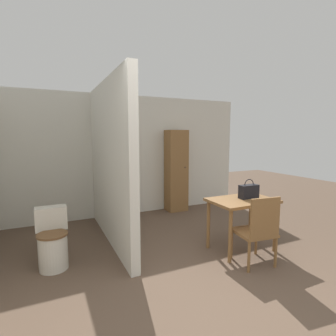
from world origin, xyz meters
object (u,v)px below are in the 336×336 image
Objects in this scene: toilet at (53,242)px; handbag at (249,191)px; wooden_chair at (258,229)px; wooden_cabinet at (176,171)px; dining_table at (242,207)px.

toilet is 2.77m from handbag.
wooden_cabinet is (0.22, 2.72, 0.41)m from wooden_chair.
dining_table is 0.51m from wooden_chair.
toilet is at bearing 166.06° from dining_table.
toilet is at bearing 162.58° from wooden_chair.
wooden_cabinet is (0.07, 2.25, 0.25)m from dining_table.
wooden_chair is at bearing -24.64° from toilet.
handbag is at bearing -13.03° from toilet.
handbag is (0.27, 0.48, 0.37)m from wooden_chair.
wooden_cabinet is at bearing 92.68° from wooden_chair.
toilet is at bearing -147.91° from wooden_cabinet.
handbag reaches higher than wooden_chair.
wooden_chair is at bearing -94.54° from wooden_cabinet.
wooden_cabinet is at bearing 88.11° from dining_table.
handbag is 0.16× the size of wooden_cabinet.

